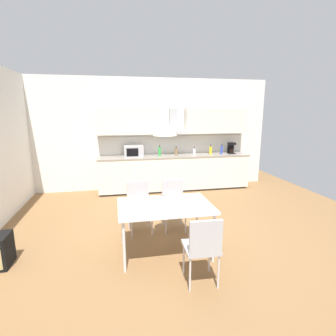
{
  "coord_description": "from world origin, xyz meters",
  "views": [
    {
      "loc": [
        -0.75,
        -4.02,
        2.04
      ],
      "look_at": [
        0.2,
        0.69,
        1.0
      ],
      "focal_mm": 28.0,
      "sensor_mm": 36.0,
      "label": 1
    }
  ],
  "objects_px": {
    "bottle_yellow": "(211,150)",
    "chair_far_left": "(139,201)",
    "dining_table": "(165,208)",
    "pendant_lamp": "(165,127)",
    "coffee_maker": "(231,148)",
    "bottle_green": "(160,151)",
    "bottle_blue": "(222,150)",
    "microwave": "(134,151)",
    "bottle_white": "(194,151)",
    "chair_near_right": "(203,244)",
    "bottle_brown": "(176,152)",
    "chair_far_right": "(173,199)"
  },
  "relations": [
    {
      "from": "chair_far_left",
      "to": "chair_near_right",
      "type": "bearing_deg",
      "value": -69.89
    },
    {
      "from": "bottle_yellow",
      "to": "pendant_lamp",
      "type": "relative_size",
      "value": 0.81
    },
    {
      "from": "bottle_yellow",
      "to": "chair_far_left",
      "type": "relative_size",
      "value": 0.3
    },
    {
      "from": "bottle_yellow",
      "to": "pendant_lamp",
      "type": "distance_m",
      "value": 3.68
    },
    {
      "from": "bottle_white",
      "to": "chair_near_right",
      "type": "height_order",
      "value": "bottle_white"
    },
    {
      "from": "microwave",
      "to": "bottle_green",
      "type": "bearing_deg",
      "value": -1.4
    },
    {
      "from": "bottle_green",
      "to": "bottle_blue",
      "type": "height_order",
      "value": "bottle_green"
    },
    {
      "from": "coffee_maker",
      "to": "chair_far_right",
      "type": "bearing_deg",
      "value": -132.43
    },
    {
      "from": "bottle_white",
      "to": "chair_far_left",
      "type": "relative_size",
      "value": 0.24
    },
    {
      "from": "microwave",
      "to": "bottle_brown",
      "type": "height_order",
      "value": "microwave"
    },
    {
      "from": "bottle_green",
      "to": "bottle_brown",
      "type": "distance_m",
      "value": 0.43
    },
    {
      "from": "coffee_maker",
      "to": "chair_near_right",
      "type": "bearing_deg",
      "value": -118.28
    },
    {
      "from": "chair_far_right",
      "to": "pendant_lamp",
      "type": "xyz_separation_m",
      "value": [
        -0.3,
        -0.82,
        1.31
      ]
    },
    {
      "from": "microwave",
      "to": "chair_near_right",
      "type": "height_order",
      "value": "microwave"
    },
    {
      "from": "bottle_green",
      "to": "bottle_white",
      "type": "bearing_deg",
      "value": 1.41
    },
    {
      "from": "coffee_maker",
      "to": "bottle_white",
      "type": "bearing_deg",
      "value": -178.93
    },
    {
      "from": "microwave",
      "to": "chair_far_left",
      "type": "relative_size",
      "value": 0.55
    },
    {
      "from": "bottle_brown",
      "to": "chair_far_left",
      "type": "bearing_deg",
      "value": -117.44
    },
    {
      "from": "coffee_maker",
      "to": "pendant_lamp",
      "type": "bearing_deg",
      "value": -127.66
    },
    {
      "from": "bottle_white",
      "to": "chair_near_right",
      "type": "xyz_separation_m",
      "value": [
        -1.08,
        -3.94,
        -0.48
      ]
    },
    {
      "from": "dining_table",
      "to": "chair_near_right",
      "type": "bearing_deg",
      "value": -70.2
    },
    {
      "from": "coffee_maker",
      "to": "bottle_blue",
      "type": "bearing_deg",
      "value": -170.0
    },
    {
      "from": "bottle_brown",
      "to": "bottle_yellow",
      "type": "distance_m",
      "value": 0.95
    },
    {
      "from": "coffee_maker",
      "to": "chair_far_right",
      "type": "distance_m",
      "value": 3.19
    },
    {
      "from": "pendant_lamp",
      "to": "microwave",
      "type": "bearing_deg",
      "value": 94.07
    },
    {
      "from": "bottle_yellow",
      "to": "chair_far_right",
      "type": "xyz_separation_m",
      "value": [
        -1.52,
        -2.28,
        -0.5
      ]
    },
    {
      "from": "bottle_brown",
      "to": "chair_near_right",
      "type": "height_order",
      "value": "bottle_brown"
    },
    {
      "from": "chair_near_right",
      "to": "pendant_lamp",
      "type": "relative_size",
      "value": 2.72
    },
    {
      "from": "dining_table",
      "to": "pendant_lamp",
      "type": "relative_size",
      "value": 4.13
    },
    {
      "from": "bottle_yellow",
      "to": "chair_far_left",
      "type": "height_order",
      "value": "bottle_yellow"
    },
    {
      "from": "bottle_green",
      "to": "bottle_yellow",
      "type": "height_order",
      "value": "bottle_green"
    },
    {
      "from": "bottle_blue",
      "to": "pendant_lamp",
      "type": "xyz_separation_m",
      "value": [
        -2.13,
        -3.09,
        0.8
      ]
    },
    {
      "from": "chair_near_right",
      "to": "pendant_lamp",
      "type": "xyz_separation_m",
      "value": [
        -0.29,
        0.82,
        1.31
      ]
    },
    {
      "from": "chair_far_right",
      "to": "chair_near_right",
      "type": "xyz_separation_m",
      "value": [
        -0.01,
        -1.64,
        0.0
      ]
    },
    {
      "from": "microwave",
      "to": "chair_far_right",
      "type": "relative_size",
      "value": 0.55
    },
    {
      "from": "microwave",
      "to": "pendant_lamp",
      "type": "relative_size",
      "value": 1.5
    },
    {
      "from": "coffee_maker",
      "to": "bottle_brown",
      "type": "distance_m",
      "value": 1.55
    },
    {
      "from": "bottle_blue",
      "to": "dining_table",
      "type": "xyz_separation_m",
      "value": [
        -2.13,
        -3.09,
        -0.34
      ]
    },
    {
      "from": "coffee_maker",
      "to": "bottle_yellow",
      "type": "height_order",
      "value": "coffee_maker"
    },
    {
      "from": "bottle_blue",
      "to": "bottle_white",
      "type": "bearing_deg",
      "value": 177.53
    },
    {
      "from": "chair_near_right",
      "to": "bottle_brown",
      "type": "bearing_deg",
      "value": 81.56
    },
    {
      "from": "bottle_yellow",
      "to": "chair_far_right",
      "type": "distance_m",
      "value": 2.79
    },
    {
      "from": "microwave",
      "to": "bottle_green",
      "type": "relative_size",
      "value": 1.71
    },
    {
      "from": "coffee_maker",
      "to": "chair_far_left",
      "type": "distance_m",
      "value": 3.62
    },
    {
      "from": "bottle_brown",
      "to": "dining_table",
      "type": "distance_m",
      "value": 3.22
    },
    {
      "from": "bottle_green",
      "to": "dining_table",
      "type": "bearing_deg",
      "value": -98.09
    },
    {
      "from": "bottle_blue",
      "to": "chair_far_left",
      "type": "distance_m",
      "value": 3.36
    },
    {
      "from": "bottle_brown",
      "to": "bottle_white",
      "type": "relative_size",
      "value": 1.14
    },
    {
      "from": "microwave",
      "to": "chair_far_right",
      "type": "bearing_deg",
      "value": -77.18
    },
    {
      "from": "dining_table",
      "to": "pendant_lamp",
      "type": "bearing_deg",
      "value": 104.04
    }
  ]
}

